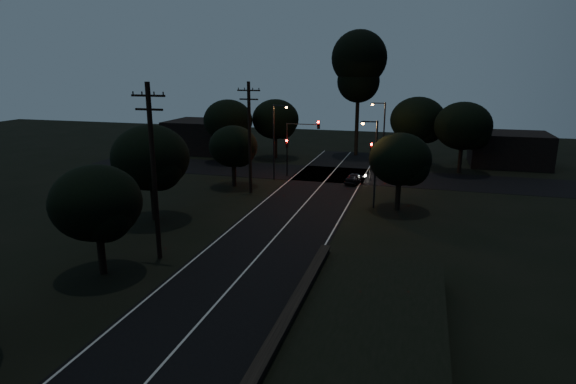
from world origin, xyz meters
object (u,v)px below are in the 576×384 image
Objects in this scene: streetlight_c at (374,158)px; car at (355,178)px; signal_left at (287,151)px; signal_mast at (302,138)px; utility_pole_far at (250,136)px; utility_pole_mid at (154,170)px; tall_pine at (359,66)px; streetlight_a at (275,137)px; signal_right at (371,155)px; streetlight_b at (382,133)px.

streetlight_c is 2.23× the size of car.
signal_left is 8.28m from car.
utility_pole_far is at bearing -111.11° from signal_mast.
signal_left reaches higher than car.
car is at bearing 34.81° from utility_pole_far.
streetlight_c reaches higher than signal_mast.
signal_mast is (1.69, 0.00, 1.50)m from signal_left.
car is at bearing 68.53° from utility_pole_mid.
car is at bearing -82.45° from tall_pine.
streetlight_c is at bearing -35.69° from streetlight_a.
signal_right is (10.60, 24.99, -2.90)m from utility_pole_mid.
streetlight_b is (0.71, 4.01, 1.80)m from signal_right.
signal_right is (3.60, -15.01, -9.06)m from tall_pine.
signal_left is at bearing 70.41° from streetlight_a.
signal_left is (-5.60, -15.01, -9.06)m from tall_pine.
signal_left is at bearing -157.95° from streetlight_b.
streetlight_a is (-9.91, -1.99, 1.80)m from signal_right.
signal_mast is 3.13m from streetlight_a.
utility_pole_mid is at bearing -111.30° from streetlight_b.
tall_pine reaches higher than utility_pole_far.
signal_right is 0.66× the size of signal_mast.
utility_pole_far is 2.56× the size of signal_right.
utility_pole_mid is 25.19m from signal_left.
streetlight_a is at bearing -140.23° from signal_mast.
tall_pine is at bearing 80.07° from utility_pole_mid.
streetlight_c is at bearing 51.74° from utility_pole_mid.
car is at bearing -11.54° from signal_left.
utility_pole_mid is 25.66m from car.
signal_left is 1.00× the size of signal_right.
signal_mast reaches higher than signal_right.
streetlight_b is at bearing 68.70° from utility_pole_mid.
car is at bearing -131.33° from signal_right.
signal_right is at bearing -119.34° from car.
streetlight_b reaches higher than car.
signal_left is at bearing 0.45° from car.
streetlight_b is 1.07× the size of streetlight_c.
streetlight_a reaches higher than streetlight_c.
signal_left is (1.40, 7.99, -2.65)m from utility_pole_far.
utility_pole_far is at bearing 170.40° from streetlight_c.
signal_right is at bearing 0.00° from signal_left.
tall_pine is 17.25m from signal_mast.
tall_pine reaches higher than streetlight_b.
streetlight_a is at bearing -168.66° from signal_right.
tall_pine reaches higher than car.
streetlight_b is at bearing 46.70° from utility_pole_far.
tall_pine is 13.86m from streetlight_b.
streetlight_b is 14.01m from streetlight_c.
tall_pine is at bearing 75.38° from signal_mast.
streetlight_c reaches higher than signal_right.
tall_pine is 17.90m from signal_right.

